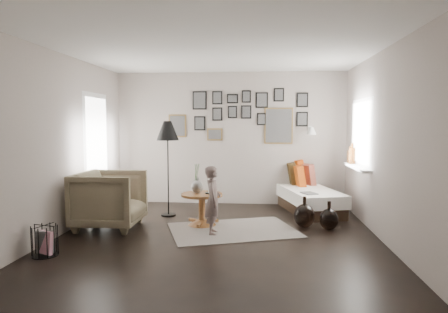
# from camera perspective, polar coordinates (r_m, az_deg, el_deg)

# --- Properties ---
(ground) EXTENTS (4.80, 4.80, 0.00)m
(ground) POSITION_cam_1_polar(r_m,az_deg,el_deg) (5.73, -0.96, -11.46)
(ground) COLOR black
(ground) RESTS_ON ground
(wall_back) EXTENTS (4.50, 0.00, 4.50)m
(wall_back) POSITION_cam_1_polar(r_m,az_deg,el_deg) (7.89, 0.86, 2.59)
(wall_back) COLOR #A2968E
(wall_back) RESTS_ON ground
(wall_front) EXTENTS (4.50, 0.00, 4.50)m
(wall_front) POSITION_cam_1_polar(r_m,az_deg,el_deg) (3.14, -5.62, -0.73)
(wall_front) COLOR #A2968E
(wall_front) RESTS_ON ground
(wall_left) EXTENTS (0.00, 4.80, 4.80)m
(wall_left) POSITION_cam_1_polar(r_m,az_deg,el_deg) (6.16, -22.27, 1.63)
(wall_left) COLOR #A2968E
(wall_left) RESTS_ON ground
(wall_right) EXTENTS (0.00, 4.80, 4.80)m
(wall_right) POSITION_cam_1_polar(r_m,az_deg,el_deg) (5.72, 22.04, 1.42)
(wall_right) COLOR #A2968E
(wall_right) RESTS_ON ground
(ceiling) EXTENTS (4.80, 4.80, 0.00)m
(ceiling) POSITION_cam_1_polar(r_m,az_deg,el_deg) (5.59, -1.00, 15.08)
(ceiling) COLOR white
(ceiling) RESTS_ON wall_back
(door_left) EXTENTS (0.00, 2.14, 2.14)m
(door_left) POSITION_cam_1_polar(r_m,az_deg,el_deg) (7.26, -17.76, 0.20)
(door_left) COLOR white
(door_left) RESTS_ON wall_left
(window_right) EXTENTS (0.15, 1.32, 1.30)m
(window_right) POSITION_cam_1_polar(r_m,az_deg,el_deg) (7.02, 18.18, -0.93)
(window_right) COLOR white
(window_right) RESTS_ON wall_right
(gallery_wall) EXTENTS (2.74, 0.03, 1.08)m
(gallery_wall) POSITION_cam_1_polar(r_m,az_deg,el_deg) (7.86, 2.96, 5.80)
(gallery_wall) COLOR olive
(gallery_wall) RESTS_ON wall_back
(wall_sconce) EXTENTS (0.18, 0.36, 0.16)m
(wall_sconce) POSITION_cam_1_polar(r_m,az_deg,el_deg) (7.66, 12.37, 3.63)
(wall_sconce) COLOR white
(wall_sconce) RESTS_ON wall_back
(rug) EXTENTS (2.14, 1.80, 0.01)m
(rug) POSITION_cam_1_polar(r_m,az_deg,el_deg) (6.07, 1.30, -10.46)
(rug) COLOR beige
(rug) RESTS_ON ground
(pedestal_table) EXTENTS (0.65, 0.65, 0.51)m
(pedestal_table) POSITION_cam_1_polar(r_m,az_deg,el_deg) (6.31, -3.17, -7.74)
(pedestal_table) COLOR brown
(pedestal_table) RESTS_ON ground
(vase) EXTENTS (0.18, 0.18, 0.46)m
(vase) POSITION_cam_1_polar(r_m,az_deg,el_deg) (6.26, -3.89, -3.97)
(vase) COLOR black
(vase) RESTS_ON pedestal_table
(candles) EXTENTS (0.11, 0.11, 0.24)m
(candles) POSITION_cam_1_polar(r_m,az_deg,el_deg) (6.22, -2.18, -4.26)
(candles) COLOR black
(candles) RESTS_ON pedestal_table
(daybed) EXTENTS (1.22, 1.96, 0.89)m
(daybed) POSITION_cam_1_polar(r_m,az_deg,el_deg) (7.58, 11.82, -5.41)
(daybed) COLOR black
(daybed) RESTS_ON ground
(magazine_on_daybed) EXTENTS (0.30, 0.33, 0.01)m
(magazine_on_daybed) POSITION_cam_1_polar(r_m,az_deg,el_deg) (6.93, 12.05, -5.14)
(magazine_on_daybed) COLOR black
(magazine_on_daybed) RESTS_ON daybed
(armchair) EXTENTS (0.97, 0.94, 0.88)m
(armchair) POSITION_cam_1_polar(r_m,az_deg,el_deg) (6.37, -16.00, -5.92)
(armchair) COLOR #6D6349
(armchair) RESTS_ON ground
(armchair_cushion) EXTENTS (0.41, 0.42, 0.18)m
(armchair_cushion) POSITION_cam_1_polar(r_m,az_deg,el_deg) (6.40, -15.60, -5.48)
(armchair_cushion) COLOR silver
(armchair_cushion) RESTS_ON armchair
(floor_lamp) EXTENTS (0.38, 0.38, 1.64)m
(floor_lamp) POSITION_cam_1_polar(r_m,az_deg,el_deg) (6.88, -8.05, 3.16)
(floor_lamp) COLOR black
(floor_lamp) RESTS_ON ground
(magazine_basket) EXTENTS (0.36, 0.36, 0.37)m
(magazine_basket) POSITION_cam_1_polar(r_m,az_deg,el_deg) (5.38, -24.24, -10.92)
(magazine_basket) COLOR black
(magazine_basket) RESTS_ON ground
(demijohn_large) EXTENTS (0.32, 0.32, 0.48)m
(demijohn_large) POSITION_cam_1_polar(r_m,az_deg,el_deg) (6.32, 11.40, -8.27)
(demijohn_large) COLOR black
(demijohn_large) RESTS_ON ground
(demijohn_small) EXTENTS (0.28, 0.28, 0.44)m
(demijohn_small) POSITION_cam_1_polar(r_m,az_deg,el_deg) (6.25, 14.74, -8.66)
(demijohn_small) COLOR black
(demijohn_small) RESTS_ON ground
(child) EXTENTS (0.27, 0.38, 0.99)m
(child) POSITION_cam_1_polar(r_m,az_deg,el_deg) (5.78, -1.60, -6.26)
(child) COLOR #64534F
(child) RESTS_ON ground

